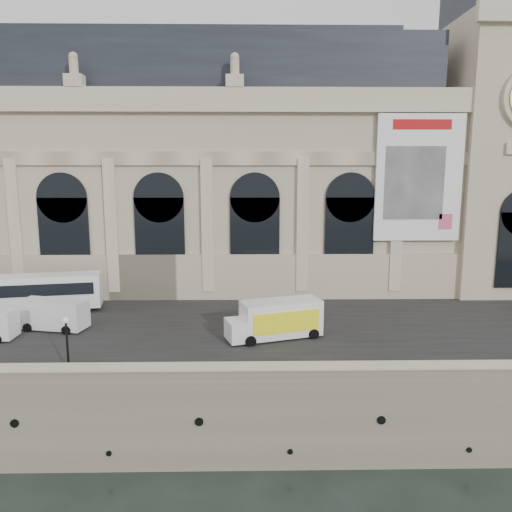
# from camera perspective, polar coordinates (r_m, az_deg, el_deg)

# --- Properties ---
(ground) EXTENTS (260.00, 260.00, 0.00)m
(ground) POSITION_cam_1_polar(r_m,az_deg,el_deg) (36.69, -9.77, -23.13)
(ground) COLOR black
(ground) RESTS_ON ground
(quay) EXTENTS (160.00, 70.00, 6.00)m
(quay) POSITION_cam_1_polar(r_m,az_deg,el_deg) (67.73, -5.40, -4.61)
(quay) COLOR gray
(quay) RESTS_ON ground
(street) EXTENTS (160.00, 24.00, 0.06)m
(street) POSITION_cam_1_polar(r_m,az_deg,el_deg) (46.79, -7.40, -7.45)
(street) COLOR #2D2D2D
(street) RESTS_ON quay
(parapet) EXTENTS (160.00, 1.40, 1.21)m
(parapet) POSITION_cam_1_polar(r_m,az_deg,el_deg) (34.11, -9.95, -13.20)
(parapet) COLOR gray
(parapet) RESTS_ON quay
(museum) EXTENTS (69.00, 18.70, 29.10)m
(museum) POSITION_cam_1_polar(r_m,az_deg,el_deg) (62.25, -11.51, 9.52)
(museum) COLOR #C6B498
(museum) RESTS_ON quay
(clock_pavilion) EXTENTS (13.00, 14.72, 36.70)m
(clock_pavilion) POSITION_cam_1_polar(r_m,az_deg,el_deg) (65.13, 25.84, 12.02)
(clock_pavilion) COLOR #C6B498
(clock_pavilion) RESTS_ON quay
(bus_left) EXTENTS (12.92, 4.83, 3.73)m
(bus_left) POSITION_cam_1_polar(r_m,az_deg,el_deg) (53.45, -24.06, -3.76)
(bus_left) COLOR white
(bus_left) RESTS_ON quay
(van_c) EXTENTS (6.32, 3.47, 2.66)m
(van_c) POSITION_cam_1_polar(r_m,az_deg,el_deg) (47.54, -22.49, -6.19)
(van_c) COLOR silver
(van_c) RESTS_ON quay
(box_truck) EXTENTS (8.29, 4.77, 3.19)m
(box_truck) POSITION_cam_1_polar(r_m,az_deg,el_deg) (41.71, 2.30, -7.28)
(box_truck) COLOR white
(box_truck) RESTS_ON quay
(lamp_right) EXTENTS (0.40, 0.40, 3.94)m
(lamp_right) POSITION_cam_1_polar(r_m,az_deg,el_deg) (37.22, -20.76, -9.50)
(lamp_right) COLOR black
(lamp_right) RESTS_ON quay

